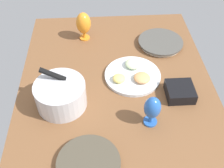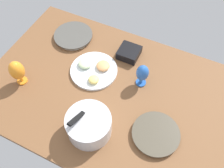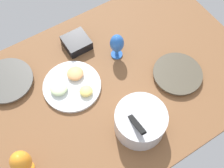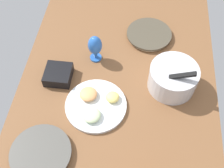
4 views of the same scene
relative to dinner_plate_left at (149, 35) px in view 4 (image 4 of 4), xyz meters
The scene contains 7 objects.
ground_plane 37.50cm from the dinner_plate_left, 23.59° to the right, with size 160.00×104.00×4.00cm, color brown.
dinner_plate_left is the anchor object (origin of this frame).
dinner_plate_right 91.15cm from the dinner_plate_left, 29.56° to the right, with size 27.70×27.70×2.93cm.
mixing_bowl 37.31cm from the dinner_plate_left, 20.76° to the left, with size 24.71×24.71×19.47cm.
fruit_platter 56.97cm from the dinner_plate_left, 25.29° to the right, with size 30.79×30.79×5.18cm.
hurricane_glass_blue 36.42cm from the dinner_plate_left, 54.92° to the right, with size 7.71×7.71×16.59cm.
square_bowl_black 59.07cm from the dinner_plate_left, 52.11° to the right, with size 13.85×13.85×5.83cm.
Camera 4 is at (87.37, 7.13, 123.89)cm, focal length 45.51 mm.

